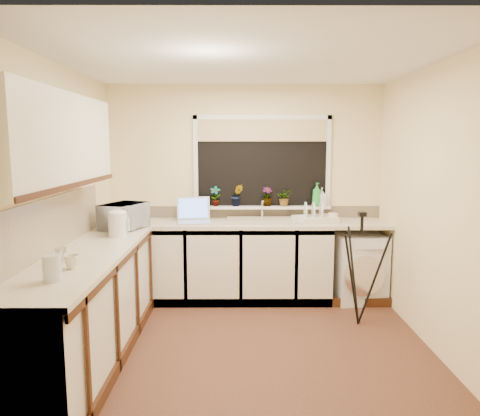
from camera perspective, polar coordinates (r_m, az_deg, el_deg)
name	(u,v)px	position (r m, az deg, el deg)	size (l,w,h in m)	color
floor	(247,344)	(4.24, 0.90, -16.67)	(3.20, 3.20, 0.00)	brown
ceiling	(248,60)	(3.91, 0.98, 18.03)	(3.20, 3.20, 0.00)	white
wall_back	(245,190)	(5.38, 0.61, 2.22)	(3.20, 3.20, 0.00)	#F8E1A5
wall_front	(253,249)	(2.41, 1.67, -5.13)	(3.20, 3.20, 0.00)	#F8E1A5
wall_left	(61,209)	(4.17, -21.60, -0.06)	(3.00, 3.00, 0.00)	#F8E1A5
wall_right	(434,208)	(4.23, 23.13, -0.03)	(3.00, 3.00, 0.00)	#F8E1A5
base_cabinet_back	(217,262)	(5.23, -2.94, -6.82)	(2.55, 0.60, 0.86)	silver
base_cabinet_left	(89,310)	(3.99, -18.47, -12.07)	(0.54, 2.40, 0.86)	silver
worktop_back	(245,224)	(5.13, 0.66, -1.96)	(3.20, 0.60, 0.04)	beige
worktop_left	(86,256)	(3.86, -18.77, -5.78)	(0.60, 2.40, 0.04)	beige
upper_cabinet	(54,140)	(3.66, -22.28, 7.87)	(0.28, 1.90, 0.70)	silver
splashback_left	(48,226)	(3.91, -22.94, -2.14)	(0.02, 2.40, 0.45)	beige
splashback_back	(245,212)	(5.40, 0.61, -0.48)	(3.20, 0.02, 0.14)	beige
window_glass	(262,163)	(5.35, 2.77, 5.67)	(1.50, 0.02, 1.00)	black
window_blind	(262,130)	(5.32, 2.82, 9.70)	(1.50, 0.02, 0.25)	tan
windowsill	(262,207)	(5.34, 2.77, 0.12)	(1.60, 0.14, 0.03)	white
sink	(263,221)	(5.13, 2.89, -1.59)	(0.82, 0.46, 0.03)	tan
faucet	(262,209)	(5.29, 2.79, -0.12)	(0.03, 0.03, 0.24)	silver
washing_machine	(358,267)	(5.37, 14.56, -7.20)	(0.54, 0.52, 0.76)	silver
laptop	(194,216)	(5.12, -5.80, -0.96)	(0.42, 0.39, 0.28)	#ACADB4
kettle	(118,225)	(4.45, -15.09, -2.05)	(0.17, 0.17, 0.23)	silver
dish_rack	(315,219)	(5.17, 9.40, -1.40)	(0.44, 0.33, 0.07)	beige
tripod	(360,269)	(4.63, 14.85, -7.39)	(0.55, 0.55, 1.12)	black
glass_jug	(52,268)	(3.17, -22.53, -7.00)	(0.12, 0.12, 0.17)	silver
steel_jar	(61,255)	(3.61, -21.51, -5.56)	(0.09, 0.09, 0.12)	silver
microwave	(124,216)	(4.83, -14.38, -1.01)	(0.48, 0.32, 0.26)	silver
plant_a	(215,196)	(5.29, -3.12, 1.49)	(0.12, 0.08, 0.24)	#999999
plant_b	(237,195)	(5.29, -0.38, 1.60)	(0.14, 0.11, 0.25)	#999999
plant_c	(267,197)	(5.31, 3.41, 1.45)	(0.13, 0.13, 0.22)	#999999
plant_d	(285,198)	(5.32, 5.62, 1.28)	(0.18, 0.15, 0.20)	#999999
soap_bottle_green	(317,194)	(5.36, 9.60, 1.69)	(0.11, 0.11, 0.27)	green
soap_bottle_clear	(322,197)	(5.39, 10.22, 1.39)	(0.10, 0.10, 0.22)	#999999
cup_back	(333,217)	(5.26, 11.56, -1.12)	(0.12, 0.12, 0.09)	white
cup_left	(72,262)	(3.44, -20.37, -6.36)	(0.10, 0.10, 0.10)	beige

